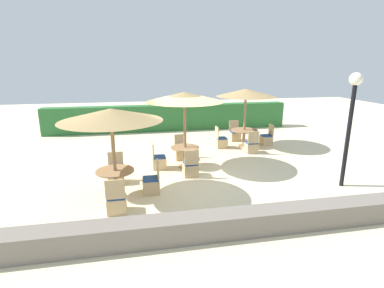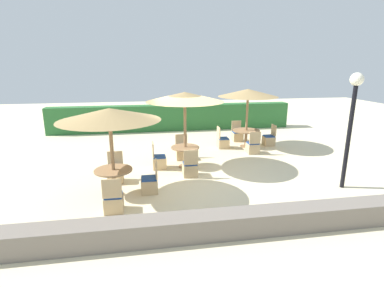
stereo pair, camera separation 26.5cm
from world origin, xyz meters
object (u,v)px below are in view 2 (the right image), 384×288
at_px(lamp_post, 353,108).
at_px(round_table_front_left, 114,175).
at_px(parasol_back_right, 248,93).
at_px(round_table_center, 185,152).
at_px(patio_chair_front_left_south, 114,202).
at_px(patio_chair_front_left_east, 150,184).
at_px(patio_chair_back_right_west, 223,142).
at_px(patio_chair_back_right_north, 237,135).
at_px(parasol_front_left, 109,115).
at_px(patio_chair_back_right_east, 269,140).
at_px(patio_chair_back_right_south, 253,147).
at_px(patio_chair_center_west, 159,161).
at_px(patio_chair_center_south, 190,168).
at_px(patio_chair_front_left_north, 116,174).
at_px(parasol_center, 185,97).
at_px(patio_chair_center_north, 182,152).
at_px(round_table_back_right, 246,133).

height_order(lamp_post, round_table_front_left, lamp_post).
bearing_deg(parasol_back_right, round_table_center, -143.84).
bearing_deg(patio_chair_front_left_south, patio_chair_front_left_east, 47.64).
bearing_deg(round_table_center, patio_chair_back_right_west, 47.94).
xyz_separation_m(patio_chair_front_left_south, patio_chair_front_left_east, (0.92, 1.00, 0.00)).
xyz_separation_m(patio_chair_front_left_south, patio_chair_back_right_north, (5.17, 6.22, 0.00)).
bearing_deg(patio_chair_back_right_west, parasol_front_left, -45.25).
distance_m(patio_chair_front_left_south, patio_chair_back_right_east, 8.19).
height_order(parasol_back_right, patio_chair_back_right_east, parasol_back_right).
bearing_deg(patio_chair_back_right_south, patio_chair_center_west, -163.03).
relative_size(patio_chair_back_right_south, patio_chair_center_west, 1.00).
bearing_deg(patio_chair_back_right_west, patio_chair_center_south, -32.05).
bearing_deg(patio_chair_front_left_north, patio_chair_back_right_south, -157.28).
relative_size(round_table_front_left, patio_chair_back_right_west, 1.11).
xyz_separation_m(patio_chair_back_right_south, patio_chair_back_right_east, (1.15, 1.04, 0.00)).
height_order(parasol_center, patio_chair_center_south, parasol_center).
bearing_deg(patio_chair_center_south, patio_chair_back_right_north, 54.79).
distance_m(parasol_center, patio_chair_center_south, 2.38).
distance_m(parasol_front_left, patio_chair_front_left_south, 2.22).
relative_size(patio_chair_back_right_south, patio_chair_center_south, 1.00).
bearing_deg(patio_chair_back_right_south, patio_chair_center_south, -144.34).
bearing_deg(patio_chair_front_left_south, patio_chair_front_left_north, 93.03).
relative_size(parasol_back_right, round_table_center, 2.57).
bearing_deg(patio_chair_front_left_south, round_table_center, 53.46).
bearing_deg(patio_chair_center_south, patio_chair_center_north, 90.50).
relative_size(lamp_post, round_table_front_left, 3.23).
bearing_deg(lamp_post, parasol_front_left, 175.35).
relative_size(parasol_back_right, patio_chair_back_right_south, 2.72).
height_order(patio_chair_back_right_west, parasol_center, parasol_center).
xyz_separation_m(patio_chair_front_left_north, patio_chair_center_west, (1.39, 1.02, 0.00)).
height_order(parasol_front_left, round_table_front_left, parasol_front_left).
bearing_deg(round_table_back_right, round_table_center, -143.84).
bearing_deg(patio_chair_front_left_north, lamp_post, 166.94).
distance_m(patio_chair_back_right_east, round_table_center, 4.68).
bearing_deg(round_table_center, parasol_front_left, -138.29).
bearing_deg(patio_chair_front_left_north, parasol_front_left, 92.68).
distance_m(round_table_front_left, patio_chair_front_left_east, 1.03).
distance_m(patio_chair_front_left_north, patio_chair_back_right_south, 5.71).
distance_m(round_table_front_left, parasol_center, 3.57).
bearing_deg(patio_chair_back_right_west, patio_chair_center_north, -57.09).
bearing_deg(round_table_back_right, patio_chair_center_south, -133.78).
bearing_deg(patio_chair_back_right_west, patio_chair_back_right_east, 91.68).
relative_size(parasol_front_left, patio_chair_center_north, 2.89).
bearing_deg(parasol_front_left, parasol_back_right, 38.66).
bearing_deg(parasol_center, patio_chair_back_right_east, 28.48).
distance_m(round_table_front_left, patio_chair_front_left_south, 1.02).
relative_size(parasol_center, patio_chair_center_west, 2.83).
xyz_separation_m(lamp_post, round_table_back_right, (-1.32, 4.76, -1.75)).
xyz_separation_m(patio_chair_front_left_east, round_table_center, (1.30, 1.99, 0.30)).
height_order(patio_chair_front_left_north, round_table_back_right, patio_chair_front_left_north).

